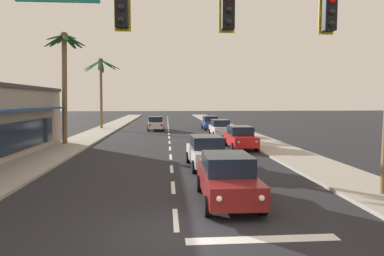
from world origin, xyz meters
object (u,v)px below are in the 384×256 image
object	(u,v)px
sedan_third_in_queue	(207,151)
sedan_parked_mid_kerb	(210,123)
palm_left_second	(65,68)
palm_left_third	(101,75)
sedan_lead_at_stop_bar	(227,178)
traffic_signal_mast	(294,36)
sedan_oncoming_far	(156,123)
sedan_parked_nearest_kerb	(240,137)
sedan_parked_far_kerb	(220,128)

from	to	relation	value
sedan_third_in_queue	sedan_parked_mid_kerb	xyz separation A→B (m)	(3.32, 23.76, 0.00)
palm_left_second	palm_left_third	size ratio (longest dim) A/B	1.01
sedan_parked_mid_kerb	palm_left_second	bearing A→B (deg)	-133.99
sedan_lead_at_stop_bar	sedan_third_in_queue	distance (m)	6.26
sedan_lead_at_stop_bar	sedan_parked_mid_kerb	world-z (taller)	same
traffic_signal_mast	sedan_oncoming_far	bearing A→B (deg)	98.34
traffic_signal_mast	sedan_lead_at_stop_bar	bearing A→B (deg)	115.07
sedan_lead_at_stop_bar	sedan_oncoming_far	bearing A→B (deg)	96.66
sedan_parked_nearest_kerb	palm_left_second	bearing A→B (deg)	167.53
sedan_lead_at_stop_bar	palm_left_second	distance (m)	19.74
sedan_parked_far_kerb	sedan_third_in_queue	bearing A→B (deg)	-101.79
sedan_parked_far_kerb	palm_left_third	xyz separation A→B (m)	(-13.52, 9.78, 5.90)
sedan_parked_nearest_kerb	sedan_parked_far_kerb	distance (m)	8.74
sedan_lead_at_stop_bar	palm_left_third	world-z (taller)	palm_left_third
traffic_signal_mast	sedan_lead_at_stop_bar	xyz separation A→B (m)	(-1.27, 2.71, -4.43)
sedan_lead_at_stop_bar	sedan_third_in_queue	bearing A→B (deg)	89.90
sedan_parked_far_kerb	sedan_parked_mid_kerb	bearing A→B (deg)	89.53
sedan_oncoming_far	sedan_third_in_queue	bearing A→B (deg)	-81.52
sedan_third_in_queue	sedan_lead_at_stop_bar	bearing A→B (deg)	-90.10
sedan_third_in_queue	palm_left_third	bearing A→B (deg)	112.06
sedan_parked_far_kerb	sedan_oncoming_far	bearing A→B (deg)	131.75
sedan_parked_nearest_kerb	sedan_parked_far_kerb	xyz separation A→B (m)	(-0.11, 8.74, 0.00)
traffic_signal_mast	palm_left_second	xyz separation A→B (m)	(-11.41, 18.78, 0.90)
palm_left_second	palm_left_third	xyz separation A→B (m)	(-0.12, 15.53, 0.56)
sedan_oncoming_far	sedan_parked_mid_kerb	xyz separation A→B (m)	(6.75, 0.70, 0.00)
sedan_oncoming_far	sedan_parked_far_kerb	size ratio (longest dim) A/B	1.01
palm_left_second	traffic_signal_mast	bearing A→B (deg)	-58.72
traffic_signal_mast	sedan_parked_far_kerb	bearing A→B (deg)	85.35
sedan_lead_at_stop_bar	sedan_oncoming_far	distance (m)	29.52
sedan_parked_far_kerb	sedan_lead_at_stop_bar	bearing A→B (deg)	-98.50
sedan_parked_nearest_kerb	palm_left_second	size ratio (longest dim) A/B	0.50
palm_left_third	traffic_signal_mast	bearing A→B (deg)	-71.43
palm_left_third	sedan_parked_mid_kerb	bearing A→B (deg)	-6.64
traffic_signal_mast	sedan_lead_at_stop_bar	world-z (taller)	traffic_signal_mast
traffic_signal_mast	sedan_parked_nearest_kerb	size ratio (longest dim) A/B	2.47
sedan_parked_nearest_kerb	sedan_parked_mid_kerb	xyz separation A→B (m)	(-0.04, 16.94, 0.00)
sedan_lead_at_stop_bar	sedan_parked_nearest_kerb	size ratio (longest dim) A/B	1.00
palm_left_second	sedan_lead_at_stop_bar	bearing A→B (deg)	-57.75
sedan_oncoming_far	sedan_parked_far_kerb	distance (m)	10.04
sedan_parked_nearest_kerb	sedan_parked_far_kerb	world-z (taller)	same
sedan_parked_mid_kerb	palm_left_second	size ratio (longest dim) A/B	0.50
sedan_third_in_queue	sedan_oncoming_far	size ratio (longest dim) A/B	1.00
traffic_signal_mast	sedan_parked_mid_kerb	distance (m)	33.09
sedan_oncoming_far	palm_left_third	bearing A→B (deg)	161.52
traffic_signal_mast	sedan_parked_far_kerb	distance (m)	25.01
sedan_third_in_queue	sedan_parked_far_kerb	xyz separation A→B (m)	(3.25, 15.56, 0.00)
sedan_parked_nearest_kerb	palm_left_second	world-z (taller)	palm_left_second
sedan_third_in_queue	palm_left_second	bearing A→B (deg)	135.98
sedan_third_in_queue	sedan_parked_mid_kerb	distance (m)	23.99
sedan_third_in_queue	palm_left_third	world-z (taller)	palm_left_third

